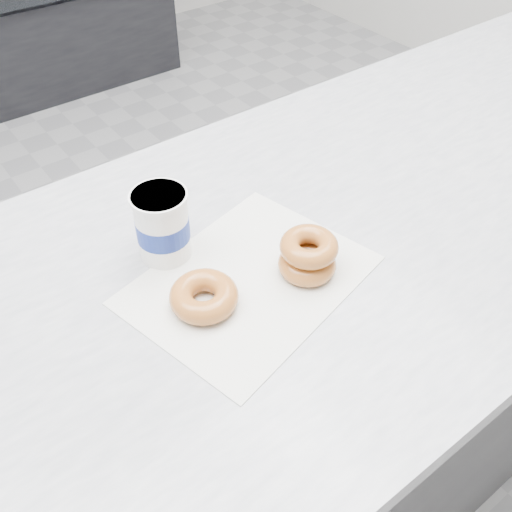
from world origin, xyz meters
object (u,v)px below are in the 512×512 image
(donut_stack, at_px, (308,255))
(coffee_cup, at_px, (162,225))
(counter, at_px, (259,415))
(donut_single, at_px, (204,296))

(donut_stack, xyz_separation_m, coffee_cup, (-0.15, 0.16, 0.03))
(counter, distance_m, coffee_cup, 0.53)
(counter, bearing_deg, donut_single, -166.02)
(counter, relative_size, donut_stack, 30.53)
(donut_single, distance_m, coffee_cup, 0.13)
(donut_stack, height_order, coffee_cup, coffee_cup)
(donut_single, xyz_separation_m, donut_stack, (0.16, -0.03, 0.01))
(donut_single, height_order, coffee_cup, coffee_cup)
(counter, bearing_deg, donut_stack, -57.55)
(counter, height_order, donut_stack, donut_stack)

